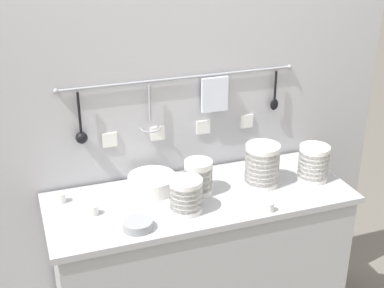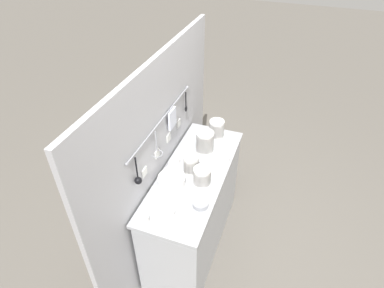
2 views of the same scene
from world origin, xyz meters
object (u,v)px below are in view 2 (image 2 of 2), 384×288
plate_stack (172,180)px  steel_mixing_bowl (201,204)px  cup_back_right (227,159)px  bowl_stack_wide_centre (191,164)px  bowl_stack_back_corner (217,129)px  cup_by_caddy (178,161)px  bowl_stack_nested_right (202,176)px  cup_mid_row (172,212)px  bowl_stack_short_front (205,142)px  cup_edge_far (146,219)px

plate_stack → steel_mixing_bowl: 0.34m
cup_back_right → bowl_stack_wide_centre: bearing=132.4°
bowl_stack_back_corner → bowl_stack_wide_centre: bearing=174.2°
bowl_stack_back_corner → cup_by_caddy: (-0.51, 0.21, -0.07)m
bowl_stack_nested_right → cup_mid_row: 0.41m
bowl_stack_short_front → cup_edge_far: bowl_stack_short_front is taller
steel_mixing_bowl → plate_stack: bearing=64.0°
bowl_stack_wide_centre → plate_stack: (-0.20, 0.10, -0.05)m
bowl_stack_nested_right → bowl_stack_short_front: (0.42, 0.11, 0.03)m
cup_by_caddy → cup_mid_row: same height
bowl_stack_nested_right → cup_back_right: (0.34, -0.13, -0.06)m
bowl_stack_short_front → cup_back_right: bowl_stack_short_front is taller
bowl_stack_short_front → bowl_stack_back_corner: bowl_stack_short_front is taller
cup_by_caddy → steel_mixing_bowl: bearing=-139.1°
bowl_stack_wide_centre → cup_back_right: bearing=-47.6°
cup_edge_far → cup_by_caddy: bearing=2.1°
bowl_stack_wide_centre → steel_mixing_bowl: bowl_stack_wide_centre is taller
plate_stack → steel_mixing_bowl: plate_stack is taller
steel_mixing_bowl → bowl_stack_short_front: bearing=15.3°
cup_mid_row → plate_stack: bearing=22.5°
bowl_stack_nested_right → bowl_stack_back_corner: (0.68, 0.08, 0.01)m
bowl_stack_nested_right → bowl_stack_wide_centre: 0.17m
bowl_stack_wide_centre → cup_back_right: size_ratio=3.65×
bowl_stack_nested_right → cup_mid_row: (-0.39, 0.11, -0.06)m
bowl_stack_short_front → steel_mixing_bowl: (-0.66, -0.18, -0.08)m
bowl_stack_short_front → cup_mid_row: bowl_stack_short_front is taller
steel_mixing_bowl → cup_edge_far: cup_edge_far is taller
cup_edge_far → bowl_stack_wide_centre: bearing=-11.7°
bowl_stack_nested_right → cup_by_caddy: bowl_stack_nested_right is taller
bowl_stack_short_front → bowl_stack_nested_right: bearing=-165.0°
bowl_stack_short_front → plate_stack: bearing=166.6°
bowl_stack_wide_centre → steel_mixing_bowl: (-0.34, -0.20, -0.06)m
bowl_stack_short_front → plate_stack: size_ratio=0.91×
bowl_stack_back_corner → cup_back_right: (-0.34, -0.20, -0.07)m
bowl_stack_wide_centre → cup_by_caddy: bowl_stack_wide_centre is taller
cup_by_caddy → bowl_stack_nested_right: bearing=-120.9°
bowl_stack_back_corner → steel_mixing_bowl: bowl_stack_back_corner is taller
bowl_stack_back_corner → plate_stack: 0.79m
bowl_stack_nested_right → steel_mixing_bowl: bearing=-164.2°
bowl_stack_short_front → cup_mid_row: (-0.81, -0.00, -0.08)m
plate_stack → cup_edge_far: 0.42m
bowl_stack_short_front → steel_mixing_bowl: bearing=-164.7°
bowl_stack_short_front → plate_stack: 0.53m
cup_edge_far → cup_back_right: (0.85, -0.39, 0.00)m
bowl_stack_back_corner → cup_by_caddy: bearing=157.5°
bowl_stack_short_front → bowl_stack_back_corner: (0.26, -0.04, -0.01)m
bowl_stack_nested_right → bowl_stack_back_corner: 0.69m
bowl_stack_nested_right → cup_edge_far: 0.58m
cup_back_right → cup_mid_row: bearing=162.3°
bowl_stack_wide_centre → cup_edge_far: bowl_stack_wide_centre is taller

